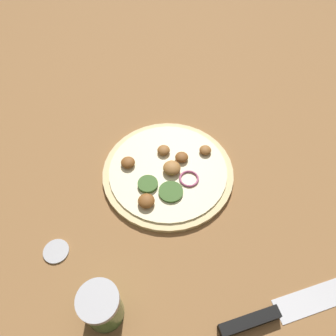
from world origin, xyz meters
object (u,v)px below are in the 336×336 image
Objects in this scene: pizza at (168,172)px; loose_cap at (56,251)px; knife at (284,309)px; spice_jar at (102,307)px.

loose_cap is at bearing 95.15° from pizza.
knife is at bearing -139.57° from loose_cap.
pizza reaches higher than knife.
knife reaches higher than loose_cap.
spice_jar reaches higher than loose_cap.
spice_jar is at bearing -170.97° from loose_cap.
spice_jar reaches higher than knife.
pizza is at bearing 107.70° from knife.
pizza is at bearing -84.85° from loose_cap.
pizza reaches higher than loose_cap.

